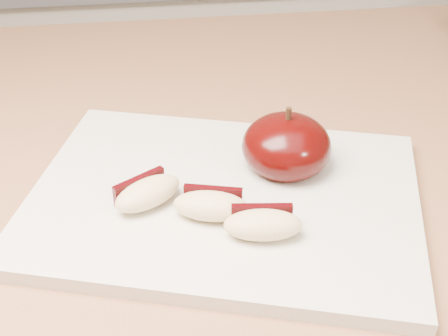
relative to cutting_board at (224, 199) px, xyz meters
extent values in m
cube|color=silver|center=(0.07, 0.81, -0.46)|extent=(2.40, 0.60, 0.90)
cube|color=#A36B47|center=(0.07, 0.11, -0.03)|extent=(1.64, 0.64, 0.04)
cube|color=silver|center=(0.00, 0.00, 0.00)|extent=(0.37, 0.31, 0.01)
ellipsoid|color=black|center=(0.06, 0.03, 0.03)|extent=(0.09, 0.09, 0.05)
cylinder|color=black|center=(0.06, 0.03, 0.06)|extent=(0.00, 0.00, 0.01)
ellipsoid|color=#DAC18A|center=(-0.06, -0.01, 0.02)|extent=(0.06, 0.06, 0.02)
cube|color=black|center=(-0.07, 0.00, 0.02)|extent=(0.04, 0.03, 0.02)
ellipsoid|color=#DAC18A|center=(-0.01, -0.03, 0.02)|extent=(0.06, 0.04, 0.02)
cube|color=black|center=(-0.01, -0.02, 0.02)|extent=(0.05, 0.02, 0.02)
ellipsoid|color=#DAC18A|center=(0.02, -0.06, 0.02)|extent=(0.06, 0.04, 0.02)
cube|color=black|center=(0.02, -0.04, 0.02)|extent=(0.05, 0.01, 0.02)
camera|label=1|loc=(-0.06, -0.40, 0.31)|focal=50.00mm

